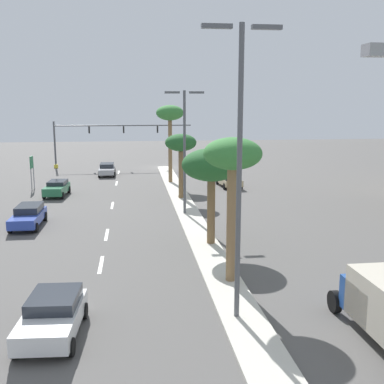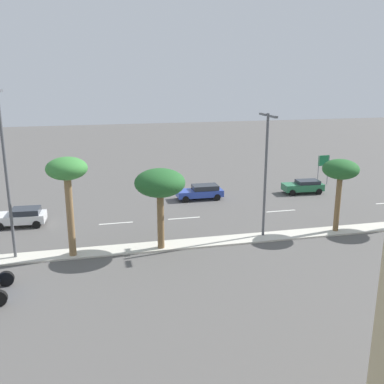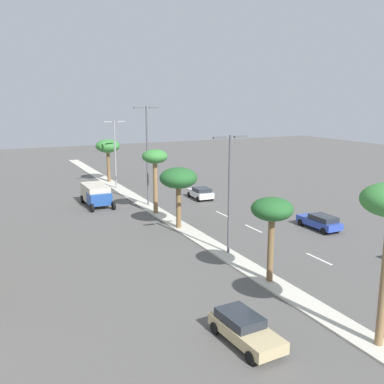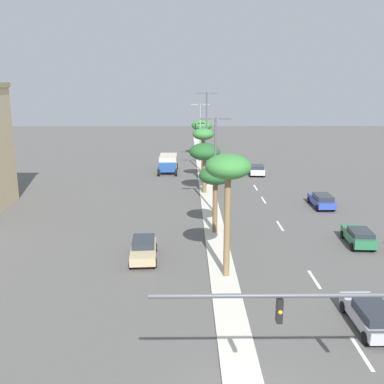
% 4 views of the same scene
% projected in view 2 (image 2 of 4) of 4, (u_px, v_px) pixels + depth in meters
% --- Properties ---
extents(ground_plane, '(160.00, 160.00, 0.00)m').
position_uv_depth(ground_plane, '(183.00, 245.00, 32.13)').
color(ground_plane, '#565451').
extents(median_curb, '(1.80, 87.05, 0.12)m').
position_uv_depth(median_curb, '(44.00, 256.00, 29.98)').
color(median_curb, beige).
rests_on(median_curb, ground).
extents(lane_stripe_leading, '(0.20, 2.80, 0.01)m').
position_uv_depth(lane_stripe_leading, '(281.00, 211.00, 40.01)').
color(lane_stripe_leading, silver).
rests_on(lane_stripe_leading, ground).
extents(lane_stripe_trailing, '(0.20, 2.80, 0.01)m').
position_uv_depth(lane_stripe_trailing, '(184.00, 218.00, 38.03)').
color(lane_stripe_trailing, silver).
rests_on(lane_stripe_trailing, ground).
extents(lane_stripe_center, '(0.20, 2.80, 0.01)m').
position_uv_depth(lane_stripe_center, '(116.00, 223.00, 36.75)').
color(lane_stripe_center, silver).
rests_on(lane_stripe_center, ground).
extents(directional_road_sign, '(0.10, 1.32, 3.31)m').
position_uv_depth(directional_road_sign, '(324.00, 164.00, 48.94)').
color(directional_road_sign, gray).
rests_on(directional_road_sign, ground).
extents(palm_tree_front, '(2.75, 2.75, 5.69)m').
position_uv_depth(palm_tree_front, '(341.00, 171.00, 33.53)').
color(palm_tree_front, brown).
rests_on(palm_tree_front, median_curb).
extents(palm_tree_mid, '(3.49, 3.49, 5.71)m').
position_uv_depth(palm_tree_mid, '(160.00, 184.00, 30.14)').
color(palm_tree_mid, brown).
rests_on(palm_tree_mid, median_curb).
extents(palm_tree_inboard, '(2.68, 2.68, 6.77)m').
position_uv_depth(palm_tree_inboard, '(67.00, 174.00, 28.60)').
color(palm_tree_inboard, olive).
rests_on(palm_tree_inboard, median_curb).
extents(street_lamp_leading, '(2.90, 0.24, 9.23)m').
position_uv_depth(street_lamp_leading, '(266.00, 165.00, 32.35)').
color(street_lamp_leading, '#515459').
rests_on(street_lamp_leading, median_curb).
extents(street_lamp_far, '(2.90, 0.24, 11.06)m').
position_uv_depth(street_lamp_far, '(5.00, 164.00, 28.11)').
color(street_lamp_far, '#515459').
rests_on(street_lamp_far, median_curb).
extents(sedan_white_front, '(2.25, 4.12, 1.44)m').
position_uv_depth(sedan_white_front, '(21.00, 216.00, 36.05)').
color(sedan_white_front, silver).
rests_on(sedan_white_front, ground).
extents(sedan_blue_far, '(1.91, 4.55, 1.42)m').
position_uv_depth(sedan_blue_far, '(201.00, 192.00, 43.62)').
color(sedan_blue_far, '#2D47AD').
rests_on(sedan_blue_far, ground).
extents(sedan_green_mid, '(2.07, 4.22, 1.37)m').
position_uv_depth(sedan_green_mid, '(304.00, 186.00, 45.80)').
color(sedan_green_mid, '#287047').
rests_on(sedan_green_mid, ground).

